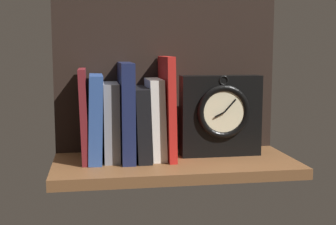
# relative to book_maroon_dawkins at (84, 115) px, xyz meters

# --- Properties ---
(ground_plane) EXTENTS (0.58, 0.27, 0.03)m
(ground_plane) POSITION_rel_book_maroon_dawkins_xyz_m (0.21, -0.04, -0.12)
(ground_plane) COLOR brown
(back_panel) EXTENTS (0.58, 0.01, 0.40)m
(back_panel) POSITION_rel_book_maroon_dawkins_xyz_m (0.21, 0.09, 0.09)
(back_panel) COLOR black
(back_panel) RESTS_ON ground_plane
(book_maroon_dawkins) EXTENTS (0.02, 0.14, 0.22)m
(book_maroon_dawkins) POSITION_rel_book_maroon_dawkins_xyz_m (0.00, 0.00, 0.00)
(book_maroon_dawkins) COLOR maroon
(book_maroon_dawkins) RESTS_ON ground_plane
(book_blue_modern) EXTENTS (0.04, 0.15, 0.21)m
(book_blue_modern) POSITION_rel_book_maroon_dawkins_xyz_m (0.03, 0.00, -0.01)
(book_blue_modern) COLOR #2D4C8E
(book_blue_modern) RESTS_ON ground_plane
(book_gray_chess) EXTENTS (0.04, 0.13, 0.19)m
(book_gray_chess) POSITION_rel_book_maroon_dawkins_xyz_m (0.06, 0.00, -0.02)
(book_gray_chess) COLOR gray
(book_gray_chess) RESTS_ON ground_plane
(book_navy_bierce) EXTENTS (0.03, 0.17, 0.23)m
(book_navy_bierce) POSITION_rel_book_maroon_dawkins_xyz_m (0.10, 0.00, 0.01)
(book_navy_bierce) COLOR #192147
(book_navy_bierce) RESTS_ON ground_plane
(book_black_skeptic) EXTENTS (0.04, 0.16, 0.17)m
(book_black_skeptic) POSITION_rel_book_maroon_dawkins_xyz_m (0.14, 0.00, -0.02)
(book_black_skeptic) COLOR black
(book_black_skeptic) RESTS_ON ground_plane
(book_white_catcher) EXTENTS (0.04, 0.13, 0.19)m
(book_white_catcher) POSITION_rel_book_maroon_dawkins_xyz_m (0.17, 0.00, -0.01)
(book_white_catcher) COLOR silver
(book_white_catcher) RESTS_ON ground_plane
(book_red_requiem) EXTENTS (0.02, 0.16, 0.25)m
(book_red_requiem) POSITION_rel_book_maroon_dawkins_xyz_m (0.20, 0.00, 0.01)
(book_red_requiem) COLOR red
(book_red_requiem) RESTS_ON ground_plane
(framed_clock) EXTENTS (0.20, 0.06, 0.20)m
(framed_clock) POSITION_rel_book_maroon_dawkins_xyz_m (0.34, -0.00, -0.01)
(framed_clock) COLOR black
(framed_clock) RESTS_ON ground_plane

